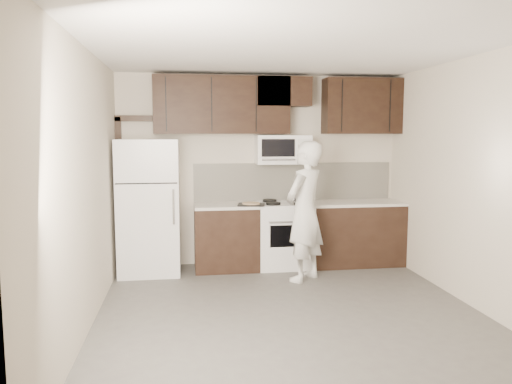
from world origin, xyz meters
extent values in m
plane|color=#4E4C4A|center=(0.00, 0.00, 0.00)|extent=(4.50, 4.50, 0.00)
plane|color=beige|center=(0.00, 2.25, 1.35)|extent=(4.00, 0.00, 4.00)
plane|color=white|center=(0.00, 0.00, 2.70)|extent=(4.50, 4.50, 0.00)
cube|color=black|center=(-0.52, 1.94, 0.43)|extent=(0.87, 0.62, 0.87)
cube|color=black|center=(1.34, 1.94, 0.43)|extent=(1.32, 0.62, 0.87)
cube|color=silver|center=(-0.52, 1.94, 0.89)|extent=(0.87, 0.64, 0.04)
cube|color=silver|center=(1.34, 1.94, 0.89)|extent=(1.32, 0.64, 0.04)
cube|color=white|center=(0.30, 1.94, 0.45)|extent=(0.76, 0.62, 0.89)
cube|color=white|center=(0.30, 1.94, 0.90)|extent=(0.76, 0.62, 0.02)
cube|color=black|center=(0.30, 1.63, 0.50)|extent=(0.50, 0.01, 0.30)
cylinder|color=silver|center=(0.30, 1.60, 0.70)|extent=(0.55, 0.02, 0.02)
cylinder|color=black|center=(0.12, 1.79, 0.93)|extent=(0.20, 0.20, 0.03)
cylinder|color=black|center=(0.48, 1.79, 0.93)|extent=(0.20, 0.20, 0.03)
cylinder|color=black|center=(0.12, 2.09, 0.93)|extent=(0.20, 0.20, 0.03)
cylinder|color=black|center=(0.48, 2.09, 0.93)|extent=(0.20, 0.20, 0.03)
cube|color=silver|center=(0.50, 2.24, 1.18)|extent=(2.90, 0.02, 0.54)
cube|color=black|center=(-0.55, 2.08, 2.26)|extent=(1.85, 0.35, 0.78)
cube|color=black|center=(1.45, 2.08, 2.26)|extent=(1.10, 0.35, 0.78)
cube|color=black|center=(0.30, 2.08, 2.45)|extent=(0.76, 0.35, 0.40)
cube|color=white|center=(0.30, 2.06, 1.65)|extent=(0.76, 0.38, 0.40)
cube|color=black|center=(0.20, 1.86, 1.68)|extent=(0.46, 0.01, 0.24)
cube|color=silver|center=(0.56, 1.86, 1.68)|extent=(0.18, 0.01, 0.24)
cylinder|color=silver|center=(0.20, 1.84, 1.52)|extent=(0.46, 0.02, 0.02)
cube|color=white|center=(-1.55, 1.89, 0.90)|extent=(0.80, 0.72, 1.80)
cube|color=black|center=(-1.55, 1.53, 1.25)|extent=(0.77, 0.01, 0.02)
cylinder|color=silver|center=(-1.22, 1.50, 0.95)|extent=(0.03, 0.03, 0.45)
cube|color=black|center=(-1.96, 2.21, 1.05)|extent=(0.08, 0.08, 2.10)
cube|color=black|center=(-1.75, 2.21, 2.08)|extent=(0.50, 0.08, 0.08)
cylinder|color=silver|center=(0.48, 2.09, 0.97)|extent=(0.17, 0.17, 0.13)
sphere|color=black|center=(0.48, 2.09, 1.05)|extent=(0.04, 0.04, 0.04)
cylinder|color=black|center=(0.60, 2.05, 0.99)|extent=(0.16, 0.07, 0.02)
cube|color=black|center=(-0.19, 1.76, 0.92)|extent=(0.40, 0.33, 0.02)
cylinder|color=#CBB988|center=(-0.19, 1.76, 0.94)|extent=(0.28, 0.28, 0.02)
imported|color=white|center=(0.43, 1.26, 0.89)|extent=(0.76, 0.76, 1.78)
camera|label=1|loc=(-1.08, -4.84, 1.87)|focal=35.00mm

